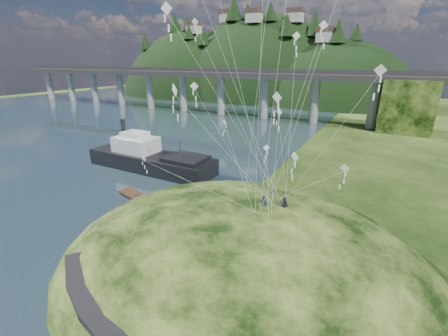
% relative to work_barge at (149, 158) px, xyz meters
% --- Properties ---
extents(ground, '(320.00, 320.00, 0.00)m').
position_rel_work_barge_xyz_m(ground, '(16.22, -16.70, -2.00)').
color(ground, black).
rests_on(ground, ground).
extents(water, '(240.00, 240.00, 0.00)m').
position_rel_work_barge_xyz_m(water, '(-55.78, 13.30, -1.99)').
color(water, '#2F4856').
rests_on(water, ground).
extents(grass_hill, '(36.00, 32.00, 13.00)m').
position_rel_work_barge_xyz_m(grass_hill, '(24.22, -14.70, -3.50)').
color(grass_hill, black).
rests_on(grass_hill, ground).
extents(footpath, '(22.29, 5.84, 0.83)m').
position_rel_work_barge_xyz_m(footpath, '(23.68, -26.45, 0.08)').
color(footpath, black).
rests_on(footpath, ground).
extents(bridge, '(160.00, 11.00, 15.00)m').
position_rel_work_barge_xyz_m(bridge, '(-10.24, 53.36, 7.70)').
color(bridge, '#2D2B2B').
rests_on(bridge, ground).
extents(far_ridge, '(153.00, 70.00, 94.50)m').
position_rel_work_barge_xyz_m(far_ridge, '(-27.36, 105.47, -9.44)').
color(far_ridge, black).
rests_on(far_ridge, ground).
extents(work_barge, '(22.84, 6.36, 7.98)m').
position_rel_work_barge_xyz_m(work_barge, '(0.00, 0.00, 0.00)').
color(work_barge, black).
rests_on(work_barge, ground).
extents(wooden_dock, '(12.09, 4.77, 0.86)m').
position_rel_work_barge_xyz_m(wooden_dock, '(9.16, -10.54, -1.62)').
color(wooden_dock, '#392017').
rests_on(wooden_dock, ground).
extents(kite_flyers, '(2.57, 1.65, 2.05)m').
position_rel_work_barge_xyz_m(kite_flyers, '(26.56, -12.13, 3.78)').
color(kite_flyers, '#23272F').
rests_on(kite_flyers, ground).
extents(kite_swarm, '(20.69, 16.78, 19.94)m').
position_rel_work_barge_xyz_m(kite_swarm, '(24.48, -13.28, 15.73)').
color(kite_swarm, silver).
rests_on(kite_swarm, ground).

